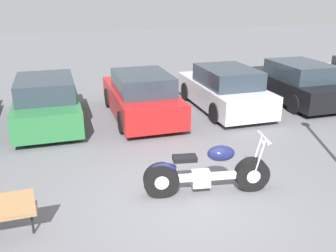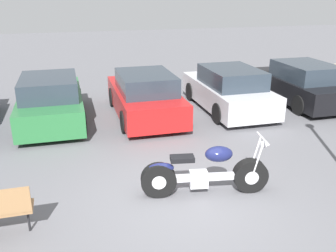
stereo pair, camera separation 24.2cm
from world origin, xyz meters
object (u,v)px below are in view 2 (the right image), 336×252
at_px(parked_car_black, 301,84).
at_px(motorcycle, 204,173).
at_px(parked_car_silver, 228,90).
at_px(parked_car_green, 51,101).
at_px(parked_car_red, 145,96).

bearing_deg(parked_car_black, motorcycle, -137.35).
bearing_deg(parked_car_silver, parked_car_green, 177.63).
relative_size(motorcycle, parked_car_red, 0.59).
distance_m(motorcycle, parked_car_red, 4.81).
height_order(parked_car_red, parked_car_silver, same).
distance_m(motorcycle, parked_car_black, 7.26).
relative_size(parked_car_green, parked_car_black, 1.00).
height_order(parked_car_green, parked_car_silver, same).
height_order(parked_car_red, parked_car_black, same).
distance_m(parked_car_green, parked_car_red, 2.74).
bearing_deg(parked_car_red, motorcycle, -88.57).
distance_m(parked_car_green, parked_car_black, 8.19).
bearing_deg(parked_car_green, parked_car_silver, -2.37).
relative_size(motorcycle, parked_car_black, 0.59).
bearing_deg(parked_car_silver, parked_car_red, -179.96).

